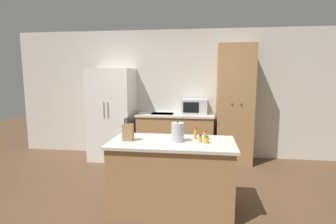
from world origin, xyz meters
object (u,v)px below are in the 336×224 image
pantry_cabinet (235,105)px  knife_block (128,132)px  microwave (194,106)px  spice_bottle_amber_oil (200,139)px  kettle (178,132)px  spice_bottle_tall_dark (205,136)px  spice_bottle_short_red (195,133)px  spice_bottle_green_herb (206,140)px  refrigerator (113,114)px

pantry_cabinet → knife_block: bearing=-126.6°
microwave → spice_bottle_amber_oil: 2.08m
microwave → kettle: microwave is taller
spice_bottle_tall_dark → spice_bottle_short_red: size_ratio=0.78×
knife_block → spice_bottle_short_red: knife_block is taller
knife_block → kettle: 0.61m
pantry_cabinet → spice_bottle_short_red: pantry_cabinet is taller
spice_bottle_short_red → spice_bottle_green_herb: 0.24m
knife_block → spice_bottle_tall_dark: 0.97m
pantry_cabinet → spice_bottle_tall_dark: bearing=-106.7°
refrigerator → spice_bottle_amber_oil: bearing=-47.0°
spice_bottle_amber_oil → pantry_cabinet: bearing=72.6°
spice_bottle_short_red → pantry_cabinet: bearing=69.5°
microwave → spice_bottle_green_herb: (0.22, -2.12, -0.14)m
microwave → kettle: 2.09m
knife_block → spice_bottle_tall_dark: bearing=9.7°
refrigerator → spice_bottle_green_herb: refrigerator is taller
microwave → refrigerator: bearing=-174.7°
refrigerator → kettle: (1.51, -1.93, 0.10)m
knife_block → spice_bottle_amber_oil: bearing=3.1°
spice_bottle_tall_dark → refrigerator: bearing=135.7°
pantry_cabinet → kettle: (-0.90, -2.00, -0.12)m
refrigerator → knife_block: (0.90, -1.97, 0.09)m
microwave → spice_bottle_green_herb: microwave is taller
pantry_cabinet → kettle: size_ratio=8.77×
spice_bottle_short_red → refrigerator: bearing=134.1°
knife_block → spice_bottle_green_herb: bearing=0.1°
spice_bottle_short_red → spice_bottle_tall_dark: bearing=-13.4°
pantry_cabinet → spice_bottle_amber_oil: (-0.62, -1.99, -0.20)m
refrigerator → microwave: 1.66m
pantry_cabinet → spice_bottle_green_herb: pantry_cabinet is taller
refrigerator → microwave: bearing=5.3°
refrigerator → spice_bottle_short_red: 2.47m
knife_block → pantry_cabinet: bearing=53.4°
refrigerator → spice_bottle_amber_oil: 2.62m
knife_block → spice_bottle_green_herb: knife_block is taller
refrigerator → spice_bottle_amber_oil: (1.79, -1.92, 0.02)m
knife_block → spice_bottle_amber_oil: (0.89, 0.05, -0.07)m
pantry_cabinet → spice_bottle_green_herb: size_ratio=24.54×
microwave → spice_bottle_amber_oil: microwave is taller
pantry_cabinet → kettle: 2.20m
spice_bottle_tall_dark → spice_bottle_green_herb: (0.01, -0.16, -0.01)m
spice_bottle_short_red → spice_bottle_amber_oil: (0.07, -0.14, -0.03)m
refrigerator → spice_bottle_tall_dark: 2.58m
spice_bottle_tall_dark → spice_bottle_green_herb: bearing=-86.3°
pantry_cabinet → knife_block: (-1.51, -2.04, -0.13)m
kettle → spice_bottle_green_herb: bearing=-6.1°
spice_bottle_amber_oil → spice_bottle_tall_dark: bearing=62.4°
spice_bottle_tall_dark → spice_bottle_amber_oil: (-0.06, -0.11, -0.01)m
pantry_cabinet → microwave: 0.78m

